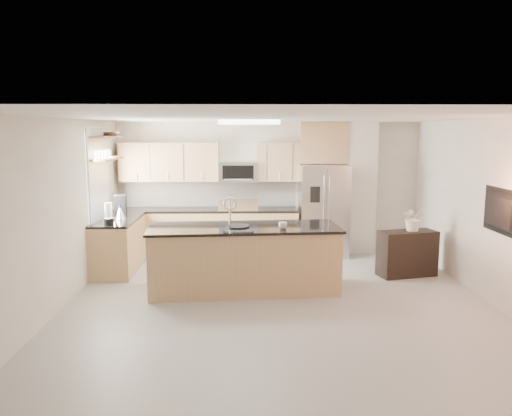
{
  "coord_description": "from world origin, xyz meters",
  "views": [
    {
      "loc": [
        -0.48,
        -6.7,
        2.42
      ],
      "look_at": [
        -0.29,
        1.3,
        1.18
      ],
      "focal_mm": 35.0,
      "sensor_mm": 36.0,
      "label": 1
    }
  ],
  "objects_px": {
    "credenza": "(407,253)",
    "television": "(498,212)",
    "flower_vase": "(414,211)",
    "microwave": "(238,172)",
    "coffee_maker": "(120,206)",
    "blender": "(109,215)",
    "island": "(244,258)",
    "cup": "(283,225)",
    "platter": "(238,226)",
    "bowl": "(111,133)",
    "refrigerator": "(323,210)",
    "kettle": "(120,213)",
    "range": "(238,231)"
  },
  "relations": [
    {
      "from": "range",
      "to": "coffee_maker",
      "type": "height_order",
      "value": "coffee_maker"
    },
    {
      "from": "blender",
      "to": "platter",
      "type": "bearing_deg",
      "value": -16.32
    },
    {
      "from": "island",
      "to": "microwave",
      "type": "bearing_deg",
      "value": 89.02
    },
    {
      "from": "microwave",
      "to": "bowl",
      "type": "relative_size",
      "value": 2.03
    },
    {
      "from": "island",
      "to": "cup",
      "type": "xyz_separation_m",
      "value": [
        0.57,
        -0.18,
        0.54
      ]
    },
    {
      "from": "range",
      "to": "cup",
      "type": "height_order",
      "value": "range"
    },
    {
      "from": "blender",
      "to": "flower_vase",
      "type": "xyz_separation_m",
      "value": [
        5.03,
        0.15,
        0.02
      ]
    },
    {
      "from": "platter",
      "to": "bowl",
      "type": "relative_size",
      "value": 0.94
    },
    {
      "from": "flower_vase",
      "to": "blender",
      "type": "bearing_deg",
      "value": -178.33
    },
    {
      "from": "island",
      "to": "cup",
      "type": "height_order",
      "value": "island"
    },
    {
      "from": "blender",
      "to": "coffee_maker",
      "type": "distance_m",
      "value": 0.87
    },
    {
      "from": "island",
      "to": "flower_vase",
      "type": "height_order",
      "value": "flower_vase"
    },
    {
      "from": "credenza",
      "to": "bowl",
      "type": "bearing_deg",
      "value": 156.69
    },
    {
      "from": "coffee_maker",
      "to": "television",
      "type": "distance_m",
      "value": 6.08
    },
    {
      "from": "range",
      "to": "island",
      "type": "height_order",
      "value": "island"
    },
    {
      "from": "island",
      "to": "cup",
      "type": "bearing_deg",
      "value": -21.56
    },
    {
      "from": "island",
      "to": "flower_vase",
      "type": "relative_size",
      "value": 4.38
    },
    {
      "from": "kettle",
      "to": "flower_vase",
      "type": "relative_size",
      "value": 0.36
    },
    {
      "from": "credenza",
      "to": "bowl",
      "type": "xyz_separation_m",
      "value": [
        -5.11,
        0.88,
        2.0
      ]
    },
    {
      "from": "flower_vase",
      "to": "microwave",
      "type": "bearing_deg",
      "value": 151.35
    },
    {
      "from": "flower_vase",
      "to": "island",
      "type": "bearing_deg",
      "value": -165.61
    },
    {
      "from": "island",
      "to": "platter",
      "type": "distance_m",
      "value": 0.51
    },
    {
      "from": "credenza",
      "to": "coffee_maker",
      "type": "height_order",
      "value": "coffee_maker"
    },
    {
      "from": "microwave",
      "to": "credenza",
      "type": "xyz_separation_m",
      "value": [
        2.86,
        -1.63,
        -1.25
      ]
    },
    {
      "from": "bowl",
      "to": "blender",
      "type": "bearing_deg",
      "value": -80.21
    },
    {
      "from": "platter",
      "to": "bowl",
      "type": "xyz_separation_m",
      "value": [
        -2.27,
        1.63,
        1.38
      ]
    },
    {
      "from": "refrigerator",
      "to": "coffee_maker",
      "type": "distance_m",
      "value": 3.83
    },
    {
      "from": "flower_vase",
      "to": "television",
      "type": "bearing_deg",
      "value": -71.11
    },
    {
      "from": "credenza",
      "to": "television",
      "type": "xyz_separation_m",
      "value": [
        0.65,
        -1.62,
        0.97
      ]
    },
    {
      "from": "refrigerator",
      "to": "platter",
      "type": "relative_size",
      "value": 5.06
    },
    {
      "from": "credenza",
      "to": "cup",
      "type": "relative_size",
      "value": 7.6
    },
    {
      "from": "refrigerator",
      "to": "kettle",
      "type": "relative_size",
      "value": 7.42
    },
    {
      "from": "bowl",
      "to": "microwave",
      "type": "bearing_deg",
      "value": 18.32
    },
    {
      "from": "microwave",
      "to": "coffee_maker",
      "type": "relative_size",
      "value": 2.05
    },
    {
      "from": "blender",
      "to": "kettle",
      "type": "height_order",
      "value": "blender"
    },
    {
      "from": "microwave",
      "to": "bowl",
      "type": "height_order",
      "value": "bowl"
    },
    {
      "from": "microwave",
      "to": "television",
      "type": "xyz_separation_m",
      "value": [
        3.51,
        -3.24,
        -0.28
      ]
    },
    {
      "from": "platter",
      "to": "kettle",
      "type": "relative_size",
      "value": 1.47
    },
    {
      "from": "bowl",
      "to": "television",
      "type": "xyz_separation_m",
      "value": [
        5.76,
        -2.5,
        -1.03
      ]
    },
    {
      "from": "refrigerator",
      "to": "kettle",
      "type": "xyz_separation_m",
      "value": [
        -3.68,
        -1.04,
        0.14
      ]
    },
    {
      "from": "microwave",
      "to": "island",
      "type": "relative_size",
      "value": 0.26
    },
    {
      "from": "kettle",
      "to": "coffee_maker",
      "type": "relative_size",
      "value": 0.65
    },
    {
      "from": "bowl",
      "to": "flower_vase",
      "type": "relative_size",
      "value": 0.56
    },
    {
      "from": "television",
      "to": "cup",
      "type": "bearing_deg",
      "value": 75.72
    },
    {
      "from": "credenza",
      "to": "coffee_maker",
      "type": "xyz_separation_m",
      "value": [
        -4.95,
        0.73,
        0.71
      ]
    },
    {
      "from": "island",
      "to": "television",
      "type": "relative_size",
      "value": 2.73
    },
    {
      "from": "cup",
      "to": "flower_vase",
      "type": "distance_m",
      "value": 2.44
    },
    {
      "from": "range",
      "to": "microwave",
      "type": "bearing_deg",
      "value": 90.0
    },
    {
      "from": "microwave",
      "to": "flower_vase",
      "type": "bearing_deg",
      "value": -28.65
    },
    {
      "from": "refrigerator",
      "to": "flower_vase",
      "type": "height_order",
      "value": "refrigerator"
    }
  ]
}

